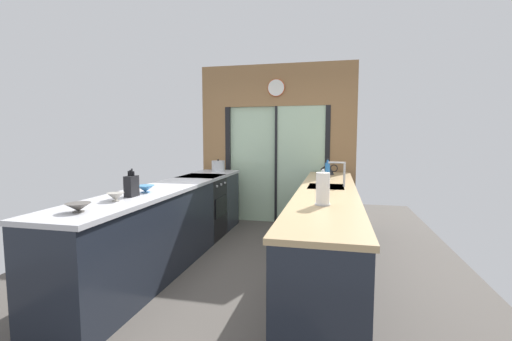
% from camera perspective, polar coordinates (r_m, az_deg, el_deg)
% --- Properties ---
extents(ground_plane, '(5.04, 7.60, 0.02)m').
position_cam_1_polar(ground_plane, '(4.41, -0.72, -14.21)').
color(ground_plane, '#4C4742').
extents(back_wall_unit, '(2.64, 0.12, 2.70)m').
position_cam_1_polar(back_wall_unit, '(5.92, 3.40, 5.97)').
color(back_wall_unit, olive).
rests_on(back_wall_unit, ground_plane).
extents(left_counter_run, '(0.62, 3.80, 0.92)m').
position_cam_1_polar(left_counter_run, '(4.16, -14.72, -8.77)').
color(left_counter_run, '#1E232D').
rests_on(left_counter_run, ground_plane).
extents(right_counter_run, '(0.62, 3.80, 0.92)m').
position_cam_1_polar(right_counter_run, '(3.87, 11.58, -9.81)').
color(right_counter_run, '#1E232D').
rests_on(right_counter_run, ground_plane).
extents(sink_faucet, '(0.19, 0.02, 0.29)m').
position_cam_1_polar(sink_faucet, '(4.00, 13.98, 0.03)').
color(sink_faucet, '#B7BABC').
rests_on(sink_faucet, right_counter_run).
extents(oven_range, '(0.60, 0.60, 0.92)m').
position_cam_1_polar(oven_range, '(5.15, -8.91, -5.99)').
color(oven_range, black).
rests_on(oven_range, ground_plane).
extents(mixing_bowl_near, '(0.18, 0.18, 0.07)m').
position_cam_1_polar(mixing_bowl_near, '(2.92, -27.34, -5.42)').
color(mixing_bowl_near, '#514C47').
rests_on(mixing_bowl_near, left_counter_run).
extents(mixing_bowl_mid, '(0.15, 0.15, 0.08)m').
position_cam_1_polar(mixing_bowl_mid, '(3.27, -22.21, -4.03)').
color(mixing_bowl_mid, gray).
rests_on(mixing_bowl_mid, left_counter_run).
extents(mixing_bowl_far, '(0.19, 0.19, 0.07)m').
position_cam_1_polar(mixing_bowl_far, '(3.68, -17.83, -2.88)').
color(mixing_bowl_far, teal).
rests_on(mixing_bowl_far, left_counter_run).
extents(knife_block, '(0.08, 0.14, 0.27)m').
position_cam_1_polar(knife_block, '(3.47, -19.91, -2.40)').
color(knife_block, black).
rests_on(knife_block, left_counter_run).
extents(stock_pot, '(0.22, 0.22, 0.20)m').
position_cam_1_polar(stock_pot, '(5.70, -6.27, 0.76)').
color(stock_pot, '#B7BABC').
rests_on(stock_pot, left_counter_run).
extents(kettle, '(0.26, 0.17, 0.20)m').
position_cam_1_polar(kettle, '(5.28, 11.91, 0.30)').
color(kettle, black).
rests_on(kettle, right_counter_run).
extents(soap_bottle, '(0.06, 0.06, 0.28)m').
position_cam_1_polar(soap_bottle, '(4.65, 11.75, -0.02)').
color(soap_bottle, '#286BB7').
rests_on(soap_bottle, right_counter_run).
extents(paper_towel_roll, '(0.13, 0.13, 0.30)m').
position_cam_1_polar(paper_towel_roll, '(2.90, 10.99, -3.02)').
color(paper_towel_roll, '#B7BABC').
rests_on(paper_towel_roll, right_counter_run).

